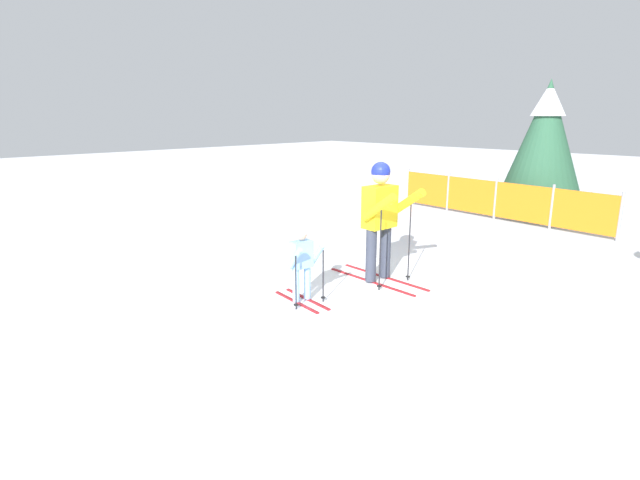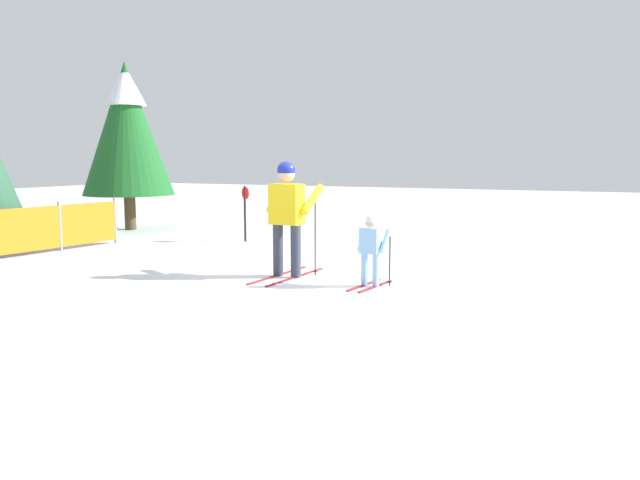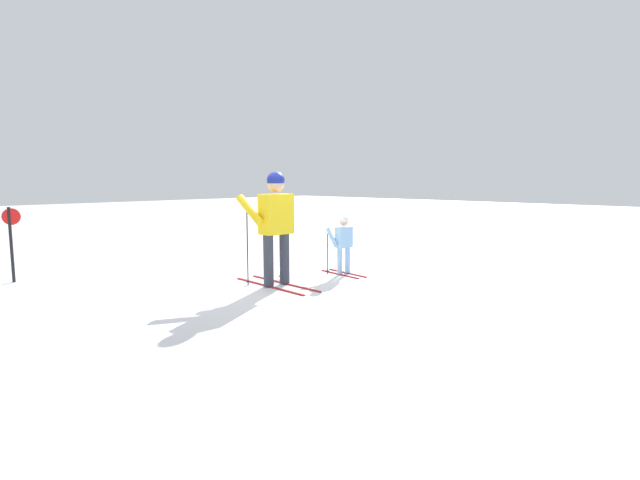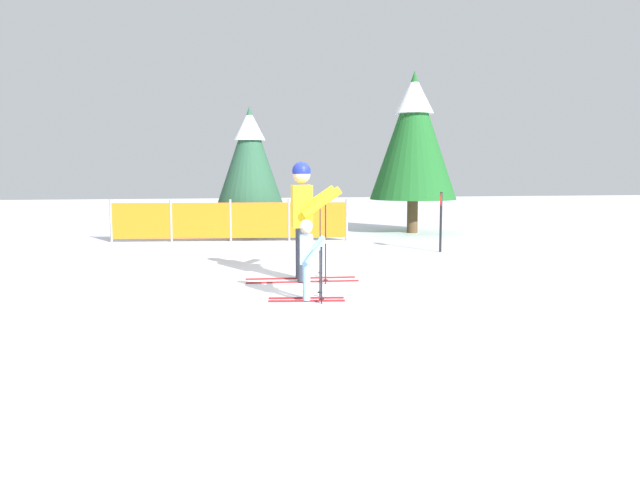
{
  "view_description": "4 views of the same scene",
  "coord_description": "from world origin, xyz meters",
  "px_view_note": "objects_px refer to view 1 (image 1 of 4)",
  "views": [
    {
      "loc": [
        4.41,
        -5.69,
        2.55
      ],
      "look_at": [
        -0.64,
        -0.68,
        0.74
      ],
      "focal_mm": 28.0,
      "sensor_mm": 36.0,
      "label": 1
    },
    {
      "loc": [
        -9.0,
        -4.46,
        1.89
      ],
      "look_at": [
        -0.71,
        -0.57,
        0.69
      ],
      "focal_mm": 35.0,
      "sensor_mm": 36.0,
      "label": 2
    },
    {
      "loc": [
        -6.33,
        5.54,
        1.74
      ],
      "look_at": [
        -0.38,
        -0.68,
        0.68
      ],
      "focal_mm": 28.0,
      "sensor_mm": 36.0,
      "label": 3
    },
    {
      "loc": [
        -1.68,
        -9.32,
        1.72
      ],
      "look_at": [
        -0.09,
        -0.42,
        0.71
      ],
      "focal_mm": 35.0,
      "sensor_mm": 36.0,
      "label": 4
    }
  ],
  "objects_px": {
    "skier_adult": "(381,211)",
    "conifer_far": "(546,133)",
    "safety_fence": "(495,199)",
    "skier_child": "(302,259)"
  },
  "relations": [
    {
      "from": "safety_fence",
      "to": "skier_child",
      "type": "bearing_deg",
      "value": -83.96
    },
    {
      "from": "skier_adult",
      "to": "conifer_far",
      "type": "distance_m",
      "value": 7.0
    },
    {
      "from": "skier_adult",
      "to": "safety_fence",
      "type": "relative_size",
      "value": 0.32
    },
    {
      "from": "skier_adult",
      "to": "conifer_far",
      "type": "height_order",
      "value": "conifer_far"
    },
    {
      "from": "skier_child",
      "to": "conifer_far",
      "type": "relative_size",
      "value": 0.32
    },
    {
      "from": "skier_adult",
      "to": "skier_child",
      "type": "height_order",
      "value": "skier_adult"
    },
    {
      "from": "skier_adult",
      "to": "safety_fence",
      "type": "height_order",
      "value": "skier_adult"
    },
    {
      "from": "skier_child",
      "to": "conifer_far",
      "type": "distance_m",
      "value": 8.54
    },
    {
      "from": "conifer_far",
      "to": "skier_child",
      "type": "bearing_deg",
      "value": -88.7
    },
    {
      "from": "safety_fence",
      "to": "conifer_far",
      "type": "distance_m",
      "value": 2.07
    }
  ]
}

